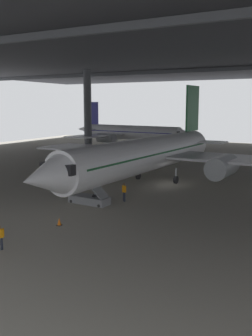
{
  "coord_description": "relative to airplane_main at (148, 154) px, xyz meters",
  "views": [
    {
      "loc": [
        16.64,
        -39.96,
        8.91
      ],
      "look_at": [
        -1.55,
        -5.93,
        2.59
      ],
      "focal_mm": 40.71,
      "sensor_mm": 36.0,
      "label": 1
    }
  ],
  "objects": [
    {
      "name": "crew_worker_by_stairs",
      "position": [
        1.3,
        -8.14,
        -2.47
      ],
      "size": [
        0.51,
        0.34,
        1.76
      ],
      "color": "#232838",
      "rests_on": "ground_plane"
    },
    {
      "name": "crew_worker_near_nose",
      "position": [
        0.3,
        -22.54,
        -2.59
      ],
      "size": [
        0.36,
        0.5,
        1.58
      ],
      "color": "#232838",
      "rests_on": "ground_plane"
    },
    {
      "name": "ground_plane",
      "position": [
        1.26,
        1.14,
        -3.49
      ],
      "size": [
        110.0,
        110.0,
        0.0
      ],
      "primitive_type": "plane",
      "color": "gray"
    },
    {
      "name": "boarding_stairs",
      "position": [
        -1.24,
        -10.29,
        -2.75
      ],
      "size": [
        4.32,
        1.73,
        4.7
      ],
      "color": "slate",
      "rests_on": "ground_plane"
    },
    {
      "name": "airplane_distant",
      "position": [
        -20.78,
        35.13,
        -0.35
      ],
      "size": [
        30.32,
        29.41,
        9.76
      ],
      "color": "white",
      "rests_on": "ground_plane"
    },
    {
      "name": "baggage_tug",
      "position": [
        -5.53,
        11.08,
        -2.96
      ],
      "size": [
        1.67,
        2.4,
        0.9
      ],
      "color": "yellow",
      "rests_on": "ground_plane"
    },
    {
      "name": "airplane_main",
      "position": [
        0.0,
        0.0,
        0.0
      ],
      "size": [
        36.1,
        37.38,
        11.66
      ],
      "color": "white",
      "rests_on": "ground_plane"
    },
    {
      "name": "traffic_cone_orange",
      "position": [
        0.45,
        -16.85,
        -3.2
      ],
      "size": [
        0.36,
        0.36,
        0.6
      ],
      "color": "black",
      "rests_on": "ground_plane"
    },
    {
      "name": "hangar_structure",
      "position": [
        1.2,
        14.89,
        12.86
      ],
      "size": [
        121.0,
        99.0,
        16.98
      ],
      "color": "#4C4F54",
      "rests_on": "ground_plane"
    }
  ]
}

